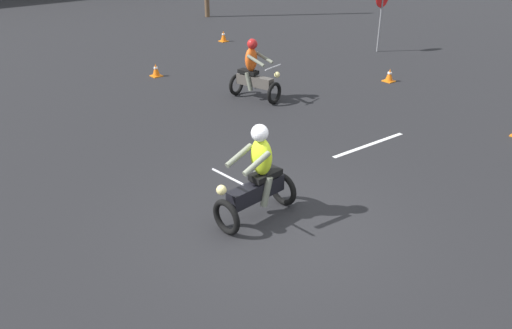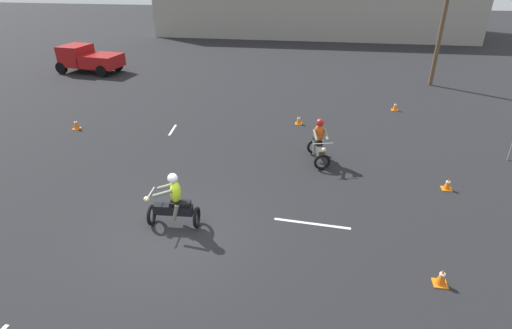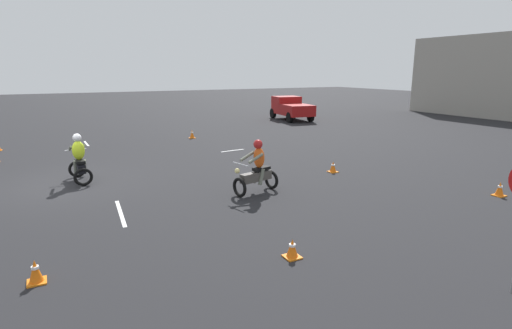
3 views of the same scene
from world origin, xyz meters
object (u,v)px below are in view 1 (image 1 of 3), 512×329
Objects in this scene: motorcycle_rider_background at (254,73)px; traffic_cone_far_right at (389,75)px; stop_sign at (382,7)px; traffic_cone_near_right at (223,36)px; traffic_cone_mid_left at (156,70)px; motorcycle_rider_foreground at (258,179)px.

motorcycle_rider_background reaches higher than traffic_cone_far_right.
stop_sign reaches higher than traffic_cone_near_right.
stop_sign is 5.28× the size of traffic_cone_near_right.
traffic_cone_near_right is 7.77m from traffic_cone_far_right.
stop_sign is 5.64× the size of traffic_cone_mid_left.
motorcycle_rider_foreground is at bearing -124.52° from traffic_cone_near_right.
motorcycle_rider_foreground is 6.12m from motorcycle_rider_background.
motorcycle_rider_foreground is 1.00× the size of motorcycle_rider_background.
traffic_cone_near_right is at bearing 123.57° from stop_sign.
motorcycle_rider_background reaches higher than traffic_cone_mid_left.
motorcycle_rider_background is 7.25m from stop_sign.
stop_sign is 4.15m from traffic_cone_far_right.
motorcycle_rider_foreground is at bearing -157.92° from traffic_cone_far_right.
motorcycle_rider_background is 3.81× the size of traffic_cone_near_right.
motorcycle_rider_background is at bearing -43.26° from motorcycle_rider_foreground.
traffic_cone_mid_left is (-0.94, 3.70, -0.53)m from motorcycle_rider_background.
motorcycle_rider_foreground is 8.79m from traffic_cone_far_right.
motorcycle_rider_background is at bearing -75.74° from traffic_cone_mid_left.
motorcycle_rider_foreground is 4.07× the size of traffic_cone_mid_left.
traffic_cone_mid_left is 7.29m from traffic_cone_far_right.
stop_sign reaches higher than motorcycle_rider_foreground.
motorcycle_rider_foreground and motorcycle_rider_background have the same top height.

